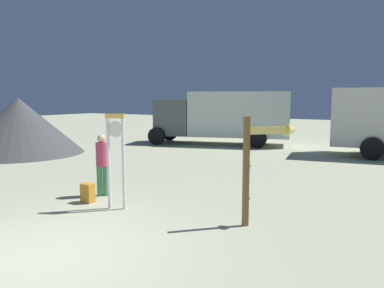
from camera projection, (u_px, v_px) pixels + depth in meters
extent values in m
plane|color=#A8AB8A|center=(42.00, 257.00, 5.70)|extent=(80.00, 80.00, 0.00)
cylinder|color=white|center=(109.00, 164.00, 8.11)|extent=(0.07, 0.07, 1.99)
cylinder|color=white|center=(123.00, 164.00, 8.07)|extent=(0.07, 0.07, 1.99)
cube|color=#FDC44E|center=(115.00, 116.00, 7.96)|extent=(0.41, 0.24, 0.10)
cylinder|color=white|center=(116.00, 129.00, 8.03)|extent=(0.34, 0.18, 0.36)
cube|color=black|center=(116.00, 129.00, 8.05)|extent=(0.08, 0.04, 0.05)
cube|color=black|center=(116.00, 129.00, 8.05)|extent=(0.11, 0.06, 0.11)
cube|color=brown|center=(246.00, 172.00, 6.99)|extent=(0.14, 0.14, 2.09)
cube|color=#FEDB69|center=(269.00, 130.00, 7.00)|extent=(0.59, 0.59, 0.14)
cone|color=#FEDB69|center=(292.00, 130.00, 7.12)|extent=(0.33, 0.33, 0.25)
sphere|color=#FFEE8E|center=(249.00, 199.00, 7.07)|extent=(0.04, 0.04, 0.04)
sphere|color=#FDDB95|center=(250.00, 166.00, 7.00)|extent=(0.04, 0.04, 0.04)
sphere|color=#F1E285|center=(251.00, 133.00, 6.92)|extent=(0.04, 0.04, 0.04)
cylinder|color=#448F5B|center=(106.00, 181.00, 9.29)|extent=(0.14, 0.14, 0.74)
cylinder|color=#448F5B|center=(100.00, 181.00, 9.25)|extent=(0.14, 0.14, 0.74)
cylinder|color=#C23C5C|center=(102.00, 154.00, 9.19)|extent=(0.29, 0.29, 0.59)
sphere|color=#E7B88F|center=(101.00, 139.00, 9.14)|extent=(0.20, 0.20, 0.20)
cube|color=orange|center=(88.00, 193.00, 8.67)|extent=(0.29, 0.20, 0.45)
cube|color=orange|center=(92.00, 195.00, 8.78)|extent=(0.20, 0.04, 0.20)
cube|color=silver|center=(240.00, 114.00, 19.30)|extent=(5.48, 3.51, 2.30)
cube|color=#565F59|center=(175.00, 117.00, 20.19)|extent=(2.33, 2.50, 1.90)
cube|color=black|center=(159.00, 110.00, 20.38)|extent=(0.52, 1.69, 0.84)
cylinder|color=black|center=(170.00, 132.00, 21.55)|extent=(0.93, 0.49, 0.90)
cylinder|color=black|center=(157.00, 136.00, 19.41)|extent=(0.93, 0.49, 0.90)
cylinder|color=black|center=(261.00, 135.00, 20.26)|extent=(0.93, 0.49, 0.90)
cylinder|color=black|center=(257.00, 139.00, 18.12)|extent=(0.93, 0.49, 0.90)
cube|color=silver|center=(384.00, 117.00, 15.30)|extent=(4.38, 2.79, 2.39)
cylinder|color=black|center=(372.00, 149.00, 14.60)|extent=(0.93, 0.39, 0.90)
cylinder|color=black|center=(368.00, 143.00, 16.63)|extent=(0.93, 0.39, 0.90)
cone|color=#3F4141|center=(19.00, 126.00, 16.21)|extent=(5.38, 5.38, 2.45)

